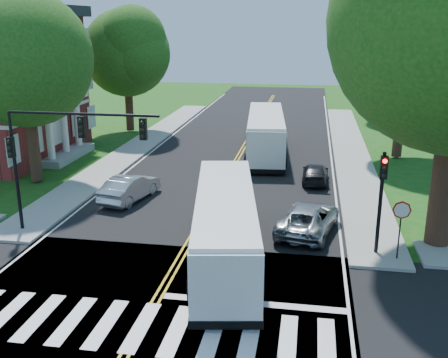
% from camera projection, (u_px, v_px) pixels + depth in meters
% --- Properties ---
extents(ground, '(140.00, 140.00, 0.00)m').
position_uv_depth(ground, '(146.00, 319.00, 17.66)').
color(ground, '#134912').
rests_on(ground, ground).
extents(road, '(14.00, 96.00, 0.01)m').
position_uv_depth(road, '(229.00, 173.00, 34.66)').
color(road, black).
rests_on(road, ground).
extents(cross_road, '(60.00, 12.00, 0.01)m').
position_uv_depth(cross_road, '(146.00, 319.00, 17.66)').
color(cross_road, black).
rests_on(cross_road, ground).
extents(center_line, '(0.36, 70.00, 0.01)m').
position_uv_depth(center_line, '(238.00, 158.00, 38.43)').
color(center_line, gold).
rests_on(center_line, road).
extents(edge_line_w, '(0.12, 70.00, 0.01)m').
position_uv_depth(edge_line_w, '(148.00, 154.00, 39.51)').
color(edge_line_w, silver).
rests_on(edge_line_w, road).
extents(edge_line_e, '(0.12, 70.00, 0.01)m').
position_uv_depth(edge_line_e, '(332.00, 162.00, 37.35)').
color(edge_line_e, silver).
rests_on(edge_line_e, road).
extents(crosswalk, '(12.60, 3.00, 0.01)m').
position_uv_depth(crosswalk, '(141.00, 327.00, 17.18)').
color(crosswalk, silver).
rests_on(crosswalk, road).
extents(stop_bar, '(6.60, 0.40, 0.01)m').
position_uv_depth(stop_bar, '(254.00, 303.00, 18.61)').
color(stop_bar, silver).
rests_on(stop_bar, road).
extents(sidewalk_nw, '(2.60, 40.00, 0.15)m').
position_uv_depth(sidewalk_nw, '(142.00, 144.00, 42.56)').
color(sidewalk_nw, gray).
rests_on(sidewalk_nw, ground).
extents(sidewalk_ne, '(2.60, 40.00, 0.15)m').
position_uv_depth(sidewalk_ne, '(351.00, 152.00, 39.93)').
color(sidewalk_ne, gray).
rests_on(sidewalk_ne, ground).
extents(tree_west_near, '(8.00, 8.00, 11.40)m').
position_uv_depth(tree_west_near, '(24.00, 59.00, 30.53)').
color(tree_west_near, '#311F13').
rests_on(tree_west_near, ground).
extents(tree_west_far, '(7.60, 7.60, 10.67)m').
position_uv_depth(tree_west_far, '(126.00, 53.00, 45.72)').
color(tree_west_far, '#311F13').
rests_on(tree_west_far, ground).
extents(tree_east_mid, '(8.40, 8.40, 11.93)m').
position_uv_depth(tree_east_mid, '(407.00, 48.00, 36.24)').
color(tree_east_mid, '#311F13').
rests_on(tree_east_mid, ground).
extents(tree_east_far, '(7.20, 7.20, 10.34)m').
position_uv_depth(tree_east_far, '(390.00, 51.00, 51.47)').
color(tree_east_far, '#311F13').
rests_on(tree_east_far, ground).
extents(signal_nw, '(7.15, 0.46, 5.66)m').
position_uv_depth(signal_nw, '(60.00, 144.00, 23.39)').
color(signal_nw, black).
rests_on(signal_nw, ground).
extents(signal_ne, '(0.30, 0.46, 4.40)m').
position_uv_depth(signal_ne, '(382.00, 190.00, 21.59)').
color(signal_ne, black).
rests_on(signal_ne, ground).
extents(stop_sign, '(0.76, 0.08, 2.53)m').
position_uv_depth(stop_sign, '(401.00, 216.00, 21.29)').
color(stop_sign, black).
rests_on(stop_sign, ground).
extents(bus_lead, '(4.25, 11.39, 2.88)m').
position_uv_depth(bus_lead, '(225.00, 225.00, 21.68)').
color(bus_lead, white).
rests_on(bus_lead, road).
extents(bus_follow, '(3.72, 12.13, 3.09)m').
position_uv_depth(bus_follow, '(266.00, 133.00, 39.05)').
color(bus_follow, white).
rests_on(bus_follow, road).
extents(hatchback, '(2.42, 4.63, 1.45)m').
position_uv_depth(hatchback, '(130.00, 188.00, 29.21)').
color(hatchback, '#B6B9BE').
rests_on(hatchback, road).
extents(suv, '(3.29, 5.28, 1.36)m').
position_uv_depth(suv, '(308.00, 218.00, 24.76)').
color(suv, '#A4A7AB').
rests_on(suv, road).
extents(dark_sedan, '(1.63, 3.90, 1.12)m').
position_uv_depth(dark_sedan, '(315.00, 173.00, 32.58)').
color(dark_sedan, black).
rests_on(dark_sedan, road).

